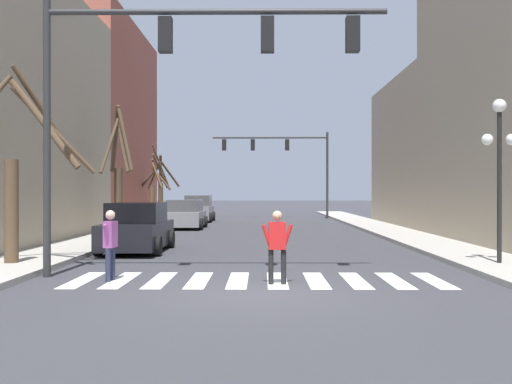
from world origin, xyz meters
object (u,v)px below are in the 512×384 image
(street_lamp_right_corner, at_px, (499,147))
(street_tree_left_near, at_px, (160,189))
(car_driving_away_lane, at_px, (198,210))
(street_tree_left_far, at_px, (155,190))
(street_tree_right_far, at_px, (118,174))
(car_parked_left_mid, at_px, (137,229))
(street_tree_right_mid, at_px, (21,172))
(traffic_signal_near, at_px, (172,66))
(traffic_signal_far, at_px, (284,153))
(car_at_intersection, at_px, (185,215))
(pedestrian_crossing_street, at_px, (110,239))
(pedestrian_waiting_at_curb, at_px, (277,241))

(street_lamp_right_corner, relative_size, street_tree_left_near, 1.02)
(street_tree_left_near, bearing_deg, car_driving_away_lane, 37.23)
(street_tree_left_far, height_order, street_tree_right_far, street_tree_right_far)
(car_parked_left_mid, bearing_deg, street_tree_right_mid, 152.67)
(traffic_signal_near, height_order, traffic_signal_far, traffic_signal_near)
(car_at_intersection, relative_size, street_tree_left_far, 0.88)
(traffic_signal_far, relative_size, street_tree_left_far, 1.86)
(street_lamp_right_corner, distance_m, pedestrian_crossing_street, 10.32)
(car_at_intersection, height_order, street_tree_left_near, street_tree_left_near)
(car_parked_left_mid, relative_size, street_tree_left_near, 1.05)
(car_at_intersection, distance_m, street_tree_right_mid, 17.07)
(pedestrian_waiting_at_curb, bearing_deg, street_tree_left_near, 103.02)
(street_tree_right_mid, height_order, street_tree_left_far, street_tree_right_mid)
(pedestrian_waiting_at_curb, relative_size, pedestrian_crossing_street, 1.00)
(car_at_intersection, bearing_deg, street_tree_right_far, 162.98)
(street_tree_right_far, bearing_deg, pedestrian_crossing_street, -77.30)
(car_parked_left_mid, xyz_separation_m, street_tree_right_far, (-2.02, 5.78, 2.03))
(pedestrian_crossing_street, height_order, street_tree_right_mid, street_tree_right_mid)
(street_lamp_right_corner, xyz_separation_m, street_tree_right_far, (-12.58, 10.06, -0.42))
(traffic_signal_near, distance_m, street_tree_left_near, 24.82)
(traffic_signal_far, bearing_deg, street_lamp_right_corner, -81.00)
(car_driving_away_lane, bearing_deg, street_tree_left_near, 127.23)
(street_lamp_right_corner, height_order, street_tree_left_far, street_tree_left_far)
(car_parked_left_mid, distance_m, street_tree_left_near, 18.48)
(car_at_intersection, bearing_deg, car_driving_away_lane, 0.55)
(street_lamp_right_corner, relative_size, car_parked_left_mid, 0.97)
(traffic_signal_near, bearing_deg, car_parked_left_mid, 109.22)
(pedestrian_crossing_street, distance_m, street_tree_right_far, 12.82)
(street_lamp_right_corner, distance_m, pedestrian_waiting_at_curb, 6.98)
(traffic_signal_near, distance_m, car_at_intersection, 19.10)
(street_lamp_right_corner, distance_m, street_tree_right_mid, 12.80)
(street_tree_left_near, xyz_separation_m, street_tree_right_far, (0.32, -12.50, 0.61))
(traffic_signal_far, xyz_separation_m, pedestrian_crossing_street, (-5.17, -31.50, -3.95))
(street_tree_left_far, bearing_deg, street_tree_left_near, 94.55)
(car_parked_left_mid, height_order, street_tree_right_far, street_tree_right_far)
(street_tree_left_near, bearing_deg, traffic_signal_near, -79.65)
(traffic_signal_near, distance_m, street_tree_left_far, 21.95)
(street_lamp_right_corner, distance_m, car_driving_away_lane, 26.63)
(street_lamp_right_corner, height_order, pedestrian_waiting_at_curb, street_lamp_right_corner)
(traffic_signal_far, relative_size, car_driving_away_lane, 2.08)
(street_tree_right_mid, distance_m, street_tree_left_far, 19.68)
(car_driving_away_lane, height_order, pedestrian_waiting_at_curb, car_driving_away_lane)
(traffic_signal_far, height_order, car_at_intersection, traffic_signal_far)
(car_driving_away_lane, distance_m, street_tree_left_near, 3.22)
(pedestrian_waiting_at_curb, distance_m, street_tree_right_far, 14.55)
(pedestrian_crossing_street, xyz_separation_m, street_tree_right_far, (-2.79, 12.38, 1.86))
(traffic_signal_near, bearing_deg, street_tree_right_far, 109.26)
(car_driving_away_lane, distance_m, car_at_intersection, 7.52)
(car_at_intersection, relative_size, street_tree_right_mid, 0.78)
(car_driving_away_lane, bearing_deg, street_tree_right_far, 172.05)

